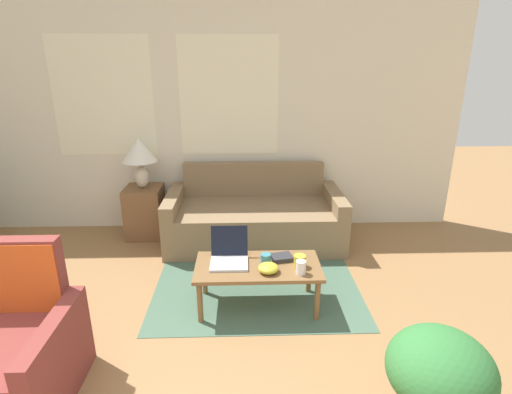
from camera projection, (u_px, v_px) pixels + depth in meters
wall_back at (175, 118)px, 4.53m from camera, size 6.57×0.06×2.60m
rug at (256, 269)px, 3.91m from camera, size 1.82×1.99×0.01m
couch at (254, 218)px, 4.46m from camera, size 1.90×0.91×0.82m
side_table at (145, 212)px, 4.57m from camera, size 0.41×0.41×0.58m
table_lamp at (139, 153)px, 4.34m from camera, size 0.38×0.38×0.56m
coffee_table at (258, 270)px, 3.22m from camera, size 1.01×0.50×0.38m
laptop at (229, 255)px, 3.25m from camera, size 0.30×0.32×0.26m
cup_navy at (300, 261)px, 3.17m from camera, size 0.10×0.10×0.10m
cup_yellow at (301, 267)px, 3.06m from camera, size 0.08×0.08×0.11m
cup_white at (266, 258)px, 3.23m from camera, size 0.08×0.08×0.08m
snack_bowl at (268, 268)px, 3.09m from camera, size 0.16×0.16×0.07m
book_red at (282, 257)px, 3.29m from camera, size 0.19×0.16×0.04m
potted_plant at (439, 377)px, 2.05m from camera, size 0.54×0.54×0.66m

